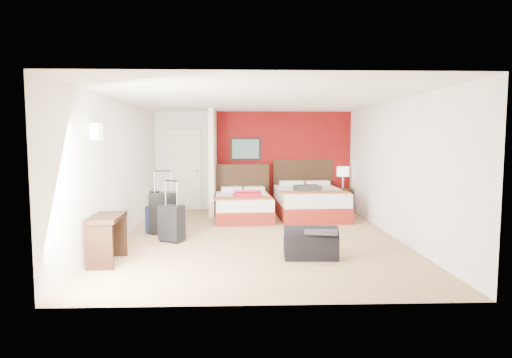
{
  "coord_description": "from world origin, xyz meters",
  "views": [
    {
      "loc": [
        -0.3,
        -7.71,
        1.79
      ],
      "look_at": [
        -0.02,
        0.8,
        1.0
      ],
      "focal_mm": 29.95,
      "sensor_mm": 36.0,
      "label": 1
    }
  ],
  "objects_px": {
    "suitcase_black": "(163,214)",
    "suitcase_navy": "(155,221)",
    "table_lamp": "(343,177)",
    "nightstand": "(342,199)",
    "bed_right": "(309,203)",
    "suitcase_charcoal": "(172,224)",
    "red_suitcase_open": "(247,194)",
    "bed_left": "(243,207)",
    "duffel_bag": "(311,245)",
    "desk": "(107,239)"
  },
  "relations": [
    {
      "from": "red_suitcase_open",
      "to": "suitcase_black",
      "type": "distance_m",
      "value": 2.15
    },
    {
      "from": "table_lamp",
      "to": "suitcase_charcoal",
      "type": "relative_size",
      "value": 0.89
    },
    {
      "from": "table_lamp",
      "to": "suitcase_charcoal",
      "type": "xyz_separation_m",
      "value": [
        -3.77,
        -3.19,
        -0.53
      ]
    },
    {
      "from": "table_lamp",
      "to": "suitcase_navy",
      "type": "distance_m",
      "value": 4.93
    },
    {
      "from": "nightstand",
      "to": "suitcase_navy",
      "type": "height_order",
      "value": "nightstand"
    },
    {
      "from": "bed_right",
      "to": "suitcase_charcoal",
      "type": "bearing_deg",
      "value": -141.42
    },
    {
      "from": "table_lamp",
      "to": "desk",
      "type": "distance_m",
      "value": 6.35
    },
    {
      "from": "table_lamp",
      "to": "suitcase_charcoal",
      "type": "bearing_deg",
      "value": -139.8
    },
    {
      "from": "suitcase_black",
      "to": "suitcase_navy",
      "type": "relative_size",
      "value": 1.59
    },
    {
      "from": "red_suitcase_open",
      "to": "nightstand",
      "type": "relative_size",
      "value": 1.42
    },
    {
      "from": "suitcase_black",
      "to": "red_suitcase_open",
      "type": "bearing_deg",
      "value": 35.23
    },
    {
      "from": "bed_right",
      "to": "duffel_bag",
      "type": "bearing_deg",
      "value": -100.81
    },
    {
      "from": "bed_left",
      "to": "suitcase_black",
      "type": "bearing_deg",
      "value": -138.84
    },
    {
      "from": "suitcase_black",
      "to": "table_lamp",
      "type": "bearing_deg",
      "value": 26.48
    },
    {
      "from": "nightstand",
      "to": "bed_right",
      "type": "bearing_deg",
      "value": -138.93
    },
    {
      "from": "red_suitcase_open",
      "to": "suitcase_charcoal",
      "type": "height_order",
      "value": "red_suitcase_open"
    },
    {
      "from": "bed_right",
      "to": "red_suitcase_open",
      "type": "bearing_deg",
      "value": -168.21
    },
    {
      "from": "suitcase_navy",
      "to": "desk",
      "type": "relative_size",
      "value": 0.58
    },
    {
      "from": "table_lamp",
      "to": "suitcase_black",
      "type": "relative_size",
      "value": 0.71
    },
    {
      "from": "suitcase_charcoal",
      "to": "duffel_bag",
      "type": "distance_m",
      "value": 2.53
    },
    {
      "from": "desk",
      "to": "nightstand",
      "type": "bearing_deg",
      "value": 41.86
    },
    {
      "from": "duffel_bag",
      "to": "bed_left",
      "type": "bearing_deg",
      "value": 109.54
    },
    {
      "from": "nightstand",
      "to": "suitcase_navy",
      "type": "bearing_deg",
      "value": -147.0
    },
    {
      "from": "bed_left",
      "to": "suitcase_black",
      "type": "distance_m",
      "value": 2.13
    },
    {
      "from": "suitcase_charcoal",
      "to": "nightstand",
      "type": "bearing_deg",
      "value": 68.92
    },
    {
      "from": "suitcase_charcoal",
      "to": "bed_right",
      "type": "bearing_deg",
      "value": 69.41
    },
    {
      "from": "desk",
      "to": "suitcase_charcoal",
      "type": "bearing_deg",
      "value": 57.2
    },
    {
      "from": "suitcase_black",
      "to": "suitcase_charcoal",
      "type": "relative_size",
      "value": 1.25
    },
    {
      "from": "red_suitcase_open",
      "to": "suitcase_navy",
      "type": "bearing_deg",
      "value": -134.59
    },
    {
      "from": "desk",
      "to": "bed_left",
      "type": "bearing_deg",
      "value": 57.07
    },
    {
      "from": "red_suitcase_open",
      "to": "duffel_bag",
      "type": "bearing_deg",
      "value": -65.81
    },
    {
      "from": "table_lamp",
      "to": "duffel_bag",
      "type": "distance_m",
      "value": 4.61
    },
    {
      "from": "red_suitcase_open",
      "to": "duffel_bag",
      "type": "xyz_separation_m",
      "value": [
        0.91,
        -3.17,
        -0.38
      ]
    },
    {
      "from": "suitcase_black",
      "to": "bed_right",
      "type": "bearing_deg",
      "value": 24.16
    },
    {
      "from": "table_lamp",
      "to": "suitcase_black",
      "type": "height_order",
      "value": "table_lamp"
    },
    {
      "from": "nightstand",
      "to": "duffel_bag",
      "type": "xyz_separation_m",
      "value": [
        -1.51,
        -4.31,
        -0.08
      ]
    },
    {
      "from": "table_lamp",
      "to": "red_suitcase_open",
      "type": "bearing_deg",
      "value": -154.88
    },
    {
      "from": "nightstand",
      "to": "table_lamp",
      "type": "xyz_separation_m",
      "value": [
        0.0,
        0.0,
        0.56
      ]
    },
    {
      "from": "bed_left",
      "to": "duffel_bag",
      "type": "relative_size",
      "value": 2.23
    },
    {
      "from": "bed_left",
      "to": "desk",
      "type": "relative_size",
      "value": 2.12
    },
    {
      "from": "suitcase_charcoal",
      "to": "suitcase_navy",
      "type": "bearing_deg",
      "value": 150.52
    },
    {
      "from": "bed_right",
      "to": "suitcase_charcoal",
      "type": "distance_m",
      "value": 3.71
    },
    {
      "from": "bed_right",
      "to": "suitcase_navy",
      "type": "xyz_separation_m",
      "value": [
        -3.24,
        -1.72,
        -0.08
      ]
    },
    {
      "from": "suitcase_black",
      "to": "desk",
      "type": "height_order",
      "value": "suitcase_black"
    },
    {
      "from": "red_suitcase_open",
      "to": "nightstand",
      "type": "xyz_separation_m",
      "value": [
        2.42,
        1.13,
        -0.3
      ]
    },
    {
      "from": "bed_left",
      "to": "duffel_bag",
      "type": "distance_m",
      "value": 3.43
    },
    {
      "from": "nightstand",
      "to": "suitcase_black",
      "type": "bearing_deg",
      "value": -145.58
    },
    {
      "from": "red_suitcase_open",
      "to": "nightstand",
      "type": "height_order",
      "value": "red_suitcase_open"
    },
    {
      "from": "suitcase_black",
      "to": "duffel_bag",
      "type": "distance_m",
      "value": 3.1
    },
    {
      "from": "nightstand",
      "to": "desk",
      "type": "distance_m",
      "value": 6.33
    }
  ]
}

